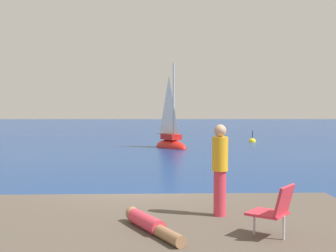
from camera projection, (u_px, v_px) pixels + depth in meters
ground_plane at (140, 215)px, 11.29m from camera, size 160.00×160.00×0.00m
shore_ledge at (157, 246)px, 7.53m from camera, size 7.68×4.88×0.83m
boulder_seaward at (69, 235)px, 9.60m from camera, size 1.66×1.31×1.23m
boulder_inland at (44, 228)px, 10.14m from camera, size 1.12×1.26×0.67m
sailboat_near at (171, 143)px, 29.34m from camera, size 2.66×3.29×6.10m
person_sunbather at (150, 224)px, 6.91m from camera, size 0.96×1.61×0.25m
person_standing at (220, 167)px, 7.86m from camera, size 0.28×0.28×1.62m
beach_chair at (275, 208)px, 6.54m from camera, size 0.76×0.74×0.80m
marker_buoy at (252, 142)px, 34.32m from camera, size 0.56×0.56×1.13m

